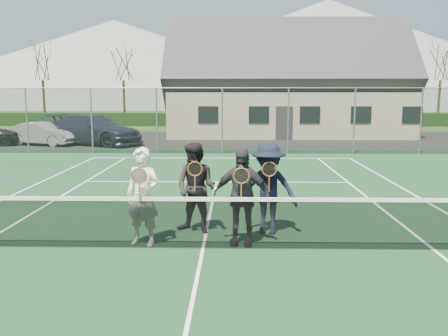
{
  "coord_description": "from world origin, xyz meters",
  "views": [
    {
      "loc": [
        0.56,
        -8.16,
        2.79
      ],
      "look_at": [
        0.34,
        1.5,
        1.25
      ],
      "focal_mm": 38.0,
      "sensor_mm": 36.0,
      "label": 1
    }
  ],
  "objects_px": {
    "player_a": "(143,197)",
    "clubhouse": "(286,74)",
    "tennis_net": "(203,221)",
    "player_c": "(241,196)",
    "player_b": "(196,188)",
    "car_b": "(43,134)",
    "car_c": "(94,130)",
    "player_d": "(268,189)"
  },
  "relations": [
    {
      "from": "player_d",
      "to": "player_b",
      "type": "bearing_deg",
      "value": 179.06
    },
    {
      "from": "clubhouse",
      "to": "player_d",
      "type": "xyz_separation_m",
      "value": [
        -2.78,
        -22.99,
        -3.07
      ]
    },
    {
      "from": "car_c",
      "to": "clubhouse",
      "type": "xyz_separation_m",
      "value": [
        11.04,
        6.79,
        3.18
      ]
    },
    {
      "from": "car_c",
      "to": "player_b",
      "type": "height_order",
      "value": "player_b"
    },
    {
      "from": "player_c",
      "to": "player_d",
      "type": "xyz_separation_m",
      "value": [
        0.54,
        0.72,
        -0.0
      ]
    },
    {
      "from": "car_c",
      "to": "player_b",
      "type": "distance_m",
      "value": 17.56
    },
    {
      "from": "player_a",
      "to": "clubhouse",
      "type": "bearing_deg",
      "value": 77.88
    },
    {
      "from": "clubhouse",
      "to": "player_b",
      "type": "bearing_deg",
      "value": -100.35
    },
    {
      "from": "clubhouse",
      "to": "player_b",
      "type": "relative_size",
      "value": 8.67
    },
    {
      "from": "car_c",
      "to": "player_c",
      "type": "relative_size",
      "value": 3.11
    },
    {
      "from": "player_a",
      "to": "player_d",
      "type": "bearing_deg",
      "value": 18.57
    },
    {
      "from": "clubhouse",
      "to": "player_a",
      "type": "distance_m",
      "value": 24.51
    },
    {
      "from": "tennis_net",
      "to": "player_b",
      "type": "distance_m",
      "value": 1.11
    },
    {
      "from": "car_b",
      "to": "player_c",
      "type": "relative_size",
      "value": 2.08
    },
    {
      "from": "tennis_net",
      "to": "player_a",
      "type": "height_order",
      "value": "player_a"
    },
    {
      "from": "car_c",
      "to": "clubhouse",
      "type": "distance_m",
      "value": 13.34
    },
    {
      "from": "clubhouse",
      "to": "player_d",
      "type": "height_order",
      "value": "clubhouse"
    },
    {
      "from": "car_b",
      "to": "tennis_net",
      "type": "relative_size",
      "value": 0.32
    },
    {
      "from": "player_b",
      "to": "clubhouse",
      "type": "bearing_deg",
      "value": 79.65
    },
    {
      "from": "car_c",
      "to": "player_d",
      "type": "xyz_separation_m",
      "value": [
        8.26,
        -16.2,
        0.11
      ]
    },
    {
      "from": "car_b",
      "to": "tennis_net",
      "type": "distance_m",
      "value": 19.45
    },
    {
      "from": "player_b",
      "to": "player_c",
      "type": "bearing_deg",
      "value": -40.38
    },
    {
      "from": "car_c",
      "to": "tennis_net",
      "type": "xyz_separation_m",
      "value": [
        7.04,
        -17.2,
        -0.27
      ]
    },
    {
      "from": "player_a",
      "to": "player_b",
      "type": "height_order",
      "value": "same"
    },
    {
      "from": "player_c",
      "to": "player_d",
      "type": "bearing_deg",
      "value": 53.13
    },
    {
      "from": "player_a",
      "to": "player_b",
      "type": "xyz_separation_m",
      "value": [
        0.91,
        0.81,
        -0.0
      ]
    },
    {
      "from": "car_c",
      "to": "player_d",
      "type": "bearing_deg",
      "value": -128.88
    },
    {
      "from": "player_b",
      "to": "player_d",
      "type": "relative_size",
      "value": 1.0
    },
    {
      "from": "car_c",
      "to": "tennis_net",
      "type": "relative_size",
      "value": 0.48
    },
    {
      "from": "tennis_net",
      "to": "player_c",
      "type": "distance_m",
      "value": 0.83
    },
    {
      "from": "car_b",
      "to": "player_d",
      "type": "bearing_deg",
      "value": -128.43
    },
    {
      "from": "car_b",
      "to": "player_b",
      "type": "distance_m",
      "value": 18.46
    },
    {
      "from": "player_a",
      "to": "player_b",
      "type": "relative_size",
      "value": 1.0
    },
    {
      "from": "car_c",
      "to": "player_b",
      "type": "xyz_separation_m",
      "value": [
        6.84,
        -16.18,
        0.11
      ]
    },
    {
      "from": "car_c",
      "to": "player_a",
      "type": "distance_m",
      "value": 17.99
    },
    {
      "from": "clubhouse",
      "to": "player_d",
      "type": "relative_size",
      "value": 8.67
    },
    {
      "from": "car_b",
      "to": "player_d",
      "type": "xyz_separation_m",
      "value": [
        10.89,
        -15.87,
        0.3
      ]
    },
    {
      "from": "tennis_net",
      "to": "player_d",
      "type": "distance_m",
      "value": 1.63
    },
    {
      "from": "tennis_net",
      "to": "player_d",
      "type": "relative_size",
      "value": 6.49
    },
    {
      "from": "car_b",
      "to": "car_c",
      "type": "distance_m",
      "value": 2.66
    },
    {
      "from": "tennis_net",
      "to": "clubhouse",
      "type": "height_order",
      "value": "clubhouse"
    },
    {
      "from": "player_c",
      "to": "tennis_net",
      "type": "bearing_deg",
      "value": -157.62
    }
  ]
}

